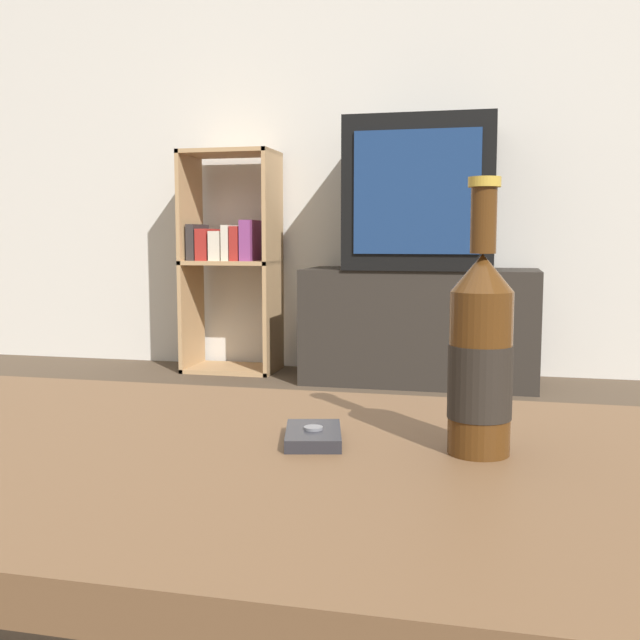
% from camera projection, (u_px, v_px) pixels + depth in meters
% --- Properties ---
extents(back_wall, '(8.00, 0.05, 2.60)m').
position_uv_depth(back_wall, '(425.00, 108.00, 3.64)').
color(back_wall, beige).
rests_on(back_wall, ground_plane).
extents(coffee_table, '(1.27, 0.62, 0.45)m').
position_uv_depth(coffee_table, '(154.00, 502.00, 0.81)').
color(coffee_table, brown).
rests_on(coffee_table, ground_plane).
extents(tv_stand, '(1.06, 0.45, 0.53)m').
position_uv_depth(tv_stand, '(420.00, 326.00, 3.46)').
color(tv_stand, '#28231E').
rests_on(tv_stand, ground_plane).
extents(television, '(0.65, 0.48, 0.67)m').
position_uv_depth(television, '(422.00, 195.00, 3.39)').
color(television, black).
rests_on(television, tv_stand).
extents(bookshelf, '(0.46, 0.30, 1.09)m').
position_uv_depth(bookshelf, '(230.00, 256.00, 3.72)').
color(bookshelf, tan).
rests_on(bookshelf, ground_plane).
extents(beer_bottle, '(0.07, 0.07, 0.28)m').
position_uv_depth(beer_bottle, '(480.00, 356.00, 0.76)').
color(beer_bottle, '#47280F').
rests_on(beer_bottle, coffee_table).
extents(cell_phone, '(0.08, 0.11, 0.02)m').
position_uv_depth(cell_phone, '(313.00, 436.00, 0.81)').
color(cell_phone, '#232328').
rests_on(cell_phone, coffee_table).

